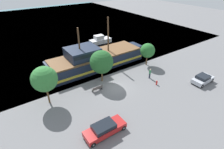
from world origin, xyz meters
name	(u,v)px	position (x,y,z in m)	size (l,w,h in m)	color
ground_plane	(116,87)	(0.00, 0.00, 0.00)	(160.00, 160.00, 0.00)	slate
water_surface	(40,26)	(0.00, 44.00, 0.00)	(80.00, 80.00, 0.00)	teal
pirate_ship	(95,58)	(1.10, 8.35, 1.56)	(20.01, 5.92, 9.03)	#192338
moored_boat_dockside	(100,40)	(8.42, 18.59, 0.80)	(5.64, 2.12, 2.14)	silver
parked_car_curb_front	(203,79)	(12.72, -7.08, 0.70)	(3.90, 1.92, 1.40)	#B7BCC6
parked_car_curb_mid	(105,129)	(-6.39, -6.77, 0.70)	(4.92, 1.90, 1.40)	#B21E1E
fire_hydrant	(157,82)	(6.01, -3.18, 0.41)	(0.42, 0.25, 0.76)	red
bench_promenade_east	(97,88)	(-2.86, 0.85, 0.44)	(1.77, 0.45, 0.85)	#4C4742
pedestrian_walking_near	(150,73)	(6.52, -1.04, 0.92)	(0.32, 0.32, 1.81)	#232838
tree_row_east	(44,79)	(-9.90, 2.32, 3.91)	(3.46, 3.46, 5.65)	brown
tree_row_mideast	(102,62)	(-0.75, 2.87, 3.59)	(3.79, 3.79, 5.49)	brown
tree_row_midwest	(148,51)	(9.68, 3.01, 3.01)	(2.78, 2.78, 4.41)	brown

